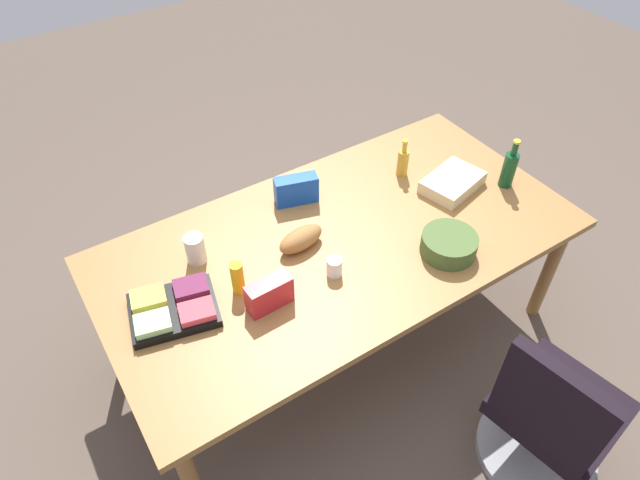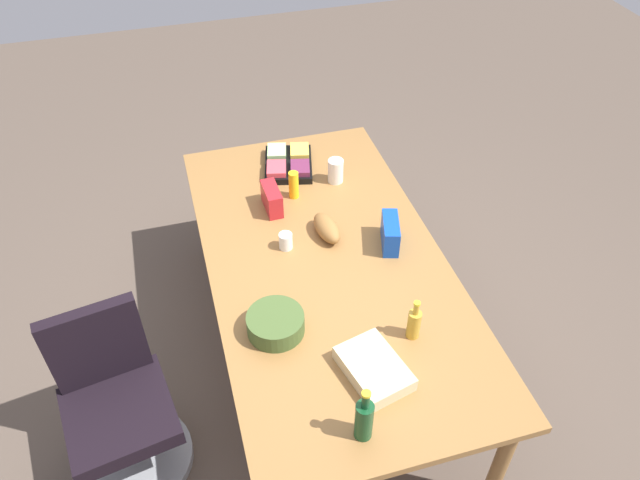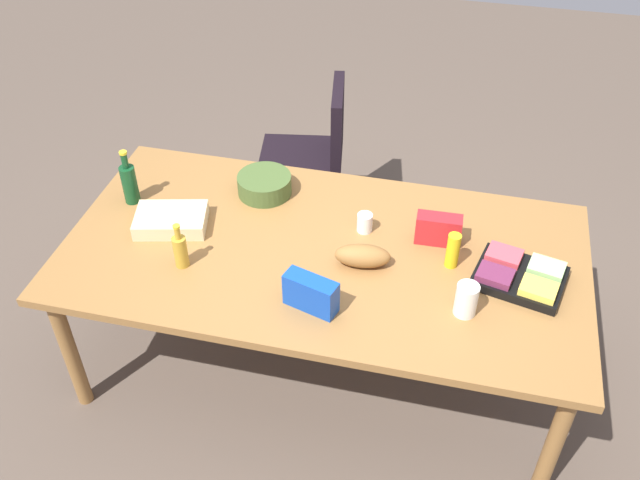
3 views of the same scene
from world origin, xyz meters
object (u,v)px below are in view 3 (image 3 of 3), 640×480
object	(u,v)px
office_chair	(309,172)
wine_bottle	(129,183)
mayo_jar	(466,300)
sheet_cake	(171,220)
conference_table	(323,260)
chip_bag_red	(438,229)
fruit_platter	(520,276)
chip_bag_blue	(311,293)
salad_bowl	(265,185)
dressing_bottle	(180,250)
bread_loaf	(363,256)
mustard_bottle	(453,250)
paper_cup	(365,223)

from	to	relation	value
office_chair	wine_bottle	bearing A→B (deg)	57.59
mayo_jar	sheet_cake	bearing A→B (deg)	-10.06
conference_table	chip_bag_red	xyz separation A→B (m)	(-0.48, -0.17, 0.13)
mayo_jar	fruit_platter	bearing A→B (deg)	-131.88
wine_bottle	sheet_cake	world-z (taller)	wine_bottle
chip_bag_blue	sheet_cake	xyz separation A→B (m)	(0.75, -0.35, -0.04)
office_chair	mayo_jar	bearing A→B (deg)	125.90
mayo_jar	sheet_cake	size ratio (longest dim) A/B	0.45
chip_bag_red	salad_bowl	bearing A→B (deg)	-11.52
fruit_platter	chip_bag_blue	bearing A→B (deg)	22.94
dressing_bottle	bread_loaf	world-z (taller)	dressing_bottle
fruit_platter	mayo_jar	size ratio (longest dim) A/B	2.87
wine_bottle	mustard_bottle	world-z (taller)	wine_bottle
salad_bowl	bread_loaf	bearing A→B (deg)	144.20
conference_table	fruit_platter	bearing A→B (deg)	179.41
conference_table	sheet_cake	distance (m)	0.72
bread_loaf	mayo_jar	bearing A→B (deg)	157.57
office_chair	conference_table	bearing A→B (deg)	107.37
wine_bottle	chip_bag_red	xyz separation A→B (m)	(-1.46, -0.04, -0.04)
office_chair	salad_bowl	xyz separation A→B (m)	(0.02, 0.77, 0.44)
dressing_bottle	sheet_cake	world-z (taller)	dressing_bottle
dressing_bottle	sheet_cake	distance (m)	0.28
office_chair	mustard_bottle	distance (m)	1.50
conference_table	salad_bowl	xyz separation A→B (m)	(0.37, -0.35, 0.11)
paper_cup	bread_loaf	distance (m)	0.23
chip_bag_red	bread_loaf	bearing A→B (deg)	37.70
wine_bottle	fruit_platter	distance (m)	1.83
conference_table	chip_bag_blue	size ratio (longest dim) A/B	10.48
office_chair	mustard_bottle	bearing A→B (deg)	129.78
conference_table	mustard_bottle	distance (m)	0.58
paper_cup	chip_bag_blue	distance (m)	0.54
conference_table	chip_bag_red	distance (m)	0.53
mustard_bottle	bread_loaf	size ratio (longest dim) A/B	0.69
salad_bowl	mustard_bottle	xyz separation A→B (m)	(-0.93, 0.32, 0.03)
salad_bowl	fruit_platter	distance (m)	1.27
conference_table	chip_bag_red	size ratio (longest dim) A/B	11.53
salad_bowl	fruit_platter	xyz separation A→B (m)	(-1.22, 0.36, -0.02)
paper_cup	mustard_bottle	size ratio (longest dim) A/B	0.55
conference_table	wine_bottle	distance (m)	1.00
chip_bag_blue	wine_bottle	bearing A→B (deg)	-25.99
office_chair	bread_loaf	xyz separation A→B (m)	(-0.54, 1.18, 0.44)
mustard_bottle	conference_table	bearing A→B (deg)	2.95
salad_bowl	chip_bag_red	size ratio (longest dim) A/B	1.31
paper_cup	chip_bag_red	distance (m)	0.33
mustard_bottle	bread_loaf	distance (m)	0.38
mustard_bottle	mayo_jar	size ratio (longest dim) A/B	1.14
conference_table	fruit_platter	world-z (taller)	fruit_platter
mustard_bottle	mayo_jar	xyz separation A→B (m)	(-0.08, 0.27, -0.01)
chip_bag_blue	mayo_jar	size ratio (longest dim) A/B	1.52
fruit_platter	dressing_bottle	bearing A→B (deg)	9.17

